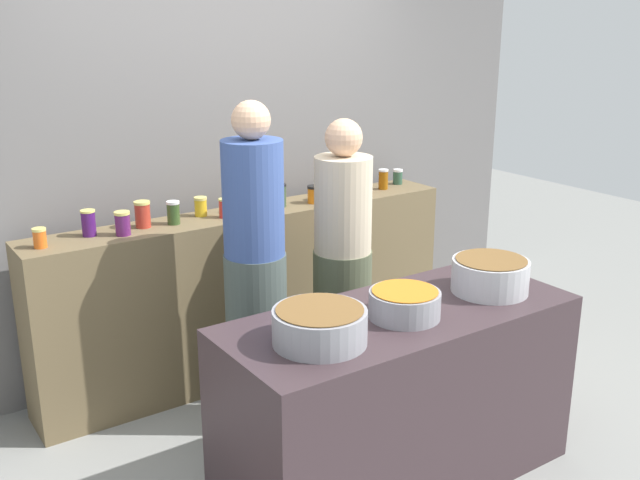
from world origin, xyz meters
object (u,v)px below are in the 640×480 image
Objects in this scene: preserve_jar_4 at (173,213)px; preserve_jar_7 at (248,201)px; preserve_jar_5 at (201,206)px; preserve_jar_13 at (356,183)px; preserve_jar_3 at (143,214)px; preserve_jar_1 at (89,223)px; cook_with_tongs at (256,284)px; preserve_jar_8 at (260,201)px; preserve_jar_9 at (280,195)px; preserve_jar_2 at (123,223)px; cooking_pot_right at (490,276)px; preserve_jar_6 at (225,208)px; preserve_jar_11 at (328,190)px; preserve_jar_15 at (398,177)px; preserve_jar_0 at (40,238)px; preserve_jar_10 at (314,194)px; cooking_pot_center at (405,304)px; cooking_pot_left at (320,326)px; preserve_jar_14 at (383,179)px; cook_in_cap at (342,274)px; preserve_jar_12 at (335,188)px.

preserve_jar_7 reaches higher than preserve_jar_4.
preserve_jar_5 is 1.10m from preserve_jar_13.
preserve_jar_1 is at bearing 179.29° from preserve_jar_3.
preserve_jar_4 is 0.07× the size of cook_with_tongs.
cook_with_tongs is (0.66, -0.61, -0.30)m from preserve_jar_1.
preserve_jar_13 reaches higher than preserve_jar_8.
preserve_jar_9 is at bearing -2.71° from preserve_jar_3.
preserve_jar_2 reaches higher than cooking_pot_right.
preserve_jar_1 and preserve_jar_9 have the same top height.
preserve_jar_11 is (0.73, 0.00, 0.01)m from preserve_jar_6.
preserve_jar_1 reaches higher than preserve_jar_15.
preserve_jar_7 is (1.20, 0.01, 0.02)m from preserve_jar_0.
preserve_jar_15 is (0.78, 0.12, -0.00)m from preserve_jar_10.
preserve_jar_3 is at bearing 128.69° from cooking_pot_right.
preserve_jar_13 reaches higher than preserve_jar_15.
preserve_jar_6 is 0.26m from preserve_jar_8.
preserve_jar_0 is at bearing -177.96° from preserve_jar_4.
cooking_pot_left is at bearing -178.87° from cooking_pot_center.
preserve_jar_2 is at bearing -29.62° from preserve_jar_1.
preserve_jar_10 is at bearing -10.34° from preserve_jar_9.
preserve_jar_14 is at bearing -1.03° from preserve_jar_3.
preserve_jar_14 reaches higher than preserve_jar_2.
preserve_jar_1 is at bearing 13.64° from preserve_jar_0.
preserve_jar_6 is at bearing 132.41° from cook_in_cap.
cooking_pot_center is at bearing -108.06° from preserve_jar_10.
cook_in_cap reaches higher than preserve_jar_14.
cook_with_tongs is at bearing -147.47° from preserve_jar_12.
preserve_jar_13 is at bearing 1.92° from preserve_jar_7.
preserve_jar_9 is at bearing 2.91° from preserve_jar_7.
preserve_jar_3 reaches higher than preserve_jar_7.
preserve_jar_3 is at bearing 96.28° from cooking_pot_left.
cook_in_cap is at bearing 49.40° from cooking_pot_left.
cooking_pot_center is (-0.57, -1.42, -0.17)m from preserve_jar_11.
preserve_jar_8 is at bearing 107.38° from cooking_pot_right.
cooking_pot_right is at bearing -109.11° from preserve_jar_14.
preserve_jar_14 is 1.00m from cook_in_cap.
preserve_jar_1 is at bearing -179.16° from preserve_jar_15.
preserve_jar_4 reaches higher than preserve_jar_11.
cook_with_tongs is (0.51, -0.52, -0.29)m from preserve_jar_2.
preserve_jar_8 is 0.96m from preserve_jar_14.
preserve_jar_7 reaches higher than preserve_jar_8.
preserve_jar_5 is 1.11× the size of preserve_jar_8.
preserve_jar_7 is 1.53m from cooking_pot_left.
preserve_jar_11 is 0.91× the size of preserve_jar_14.
preserve_jar_8 is 0.75× the size of preserve_jar_14.
cooking_pot_center is (-1.24, -1.52, -0.16)m from preserve_jar_15.
preserve_jar_11 reaches higher than preserve_jar_10.
preserve_jar_4 is 1.14m from preserve_jar_12.
cook_in_cap is at bearing -69.35° from preserve_jar_8.
preserve_jar_15 is (1.40, 0.11, -0.00)m from preserve_jar_6.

